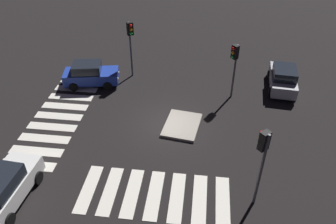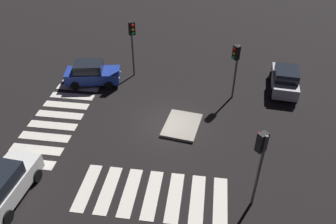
{
  "view_description": "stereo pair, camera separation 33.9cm",
  "coord_description": "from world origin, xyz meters",
  "px_view_note": "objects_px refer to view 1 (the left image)",
  "views": [
    {
      "loc": [
        16.76,
        2.01,
        13.4
      ],
      "look_at": [
        0.0,
        0.0,
        1.0
      ],
      "focal_mm": 35.45,
      "sensor_mm": 36.0,
      "label": 1
    },
    {
      "loc": [
        16.71,
        2.34,
        13.4
      ],
      "look_at": [
        0.0,
        0.0,
        1.0
      ],
      "focal_mm": 35.45,
      "sensor_mm": 36.0,
      "label": 2
    }
  ],
  "objects_px": {
    "traffic_island": "(182,125)",
    "traffic_light_north": "(263,151)",
    "car_white": "(4,188)",
    "car_blue": "(90,74)",
    "traffic_light_west": "(235,59)",
    "car_silver": "(283,78)",
    "traffic_light_south": "(130,36)"
  },
  "relations": [
    {
      "from": "car_blue",
      "to": "traffic_light_west",
      "type": "distance_m",
      "value": 10.74
    },
    {
      "from": "traffic_light_north",
      "to": "traffic_light_south",
      "type": "bearing_deg",
      "value": -4.99
    },
    {
      "from": "car_white",
      "to": "car_blue",
      "type": "bearing_deg",
      "value": 0.26
    },
    {
      "from": "car_white",
      "to": "traffic_light_west",
      "type": "height_order",
      "value": "traffic_light_west"
    },
    {
      "from": "traffic_island",
      "to": "car_silver",
      "type": "height_order",
      "value": "car_silver"
    },
    {
      "from": "traffic_island",
      "to": "traffic_light_north",
      "type": "relative_size",
      "value": 0.71
    },
    {
      "from": "traffic_light_west",
      "to": "traffic_island",
      "type": "bearing_deg",
      "value": 7.95
    },
    {
      "from": "car_blue",
      "to": "traffic_light_west",
      "type": "height_order",
      "value": "traffic_light_west"
    },
    {
      "from": "car_blue",
      "to": "traffic_light_south",
      "type": "xyz_separation_m",
      "value": [
        -1.59,
        2.92,
        2.52
      ]
    },
    {
      "from": "car_white",
      "to": "car_blue",
      "type": "distance_m",
      "value": 11.31
    },
    {
      "from": "traffic_island",
      "to": "traffic_light_west",
      "type": "distance_m",
      "value": 5.78
    },
    {
      "from": "traffic_light_south",
      "to": "traffic_light_north",
      "type": "relative_size",
      "value": 1.02
    },
    {
      "from": "car_white",
      "to": "traffic_light_south",
      "type": "height_order",
      "value": "traffic_light_south"
    },
    {
      "from": "car_silver",
      "to": "traffic_light_west",
      "type": "xyz_separation_m",
      "value": [
        1.66,
        -3.88,
        2.21
      ]
    },
    {
      "from": "traffic_light_north",
      "to": "car_white",
      "type": "bearing_deg",
      "value": 55.58
    },
    {
      "from": "car_white",
      "to": "traffic_light_north",
      "type": "distance_m",
      "value": 12.4
    },
    {
      "from": "car_white",
      "to": "car_blue",
      "type": "height_order",
      "value": "car_white"
    },
    {
      "from": "car_silver",
      "to": "car_blue",
      "type": "xyz_separation_m",
      "value": [
        1.11,
        -14.38,
        -0.01
      ]
    },
    {
      "from": "car_white",
      "to": "car_silver",
      "type": "bearing_deg",
      "value": -46.56
    },
    {
      "from": "traffic_island",
      "to": "traffic_light_south",
      "type": "relative_size",
      "value": 0.7
    },
    {
      "from": "car_blue",
      "to": "traffic_light_north",
      "type": "relative_size",
      "value": 0.98
    },
    {
      "from": "car_silver",
      "to": "car_blue",
      "type": "relative_size",
      "value": 1.0
    },
    {
      "from": "traffic_island",
      "to": "traffic_light_west",
      "type": "relative_size",
      "value": 0.76
    },
    {
      "from": "car_silver",
      "to": "traffic_light_north",
      "type": "distance_m",
      "value": 11.61
    },
    {
      "from": "traffic_island",
      "to": "car_blue",
      "type": "xyz_separation_m",
      "value": [
        -4.34,
        -7.35,
        0.78
      ]
    },
    {
      "from": "car_white",
      "to": "traffic_light_west",
      "type": "distance_m",
      "value": 15.71
    },
    {
      "from": "traffic_island",
      "to": "car_silver",
      "type": "bearing_deg",
      "value": 127.84
    },
    {
      "from": "traffic_light_west",
      "to": "traffic_light_south",
      "type": "bearing_deg",
      "value": -58.18
    },
    {
      "from": "car_silver",
      "to": "car_blue",
      "type": "height_order",
      "value": "car_silver"
    },
    {
      "from": "car_silver",
      "to": "traffic_light_west",
      "type": "bearing_deg",
      "value": 118.28
    },
    {
      "from": "traffic_light_south",
      "to": "traffic_light_west",
      "type": "xyz_separation_m",
      "value": [
        2.14,
        7.57,
        -0.29
      ]
    },
    {
      "from": "traffic_island",
      "to": "traffic_light_north",
      "type": "height_order",
      "value": "traffic_light_north"
    }
  ]
}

